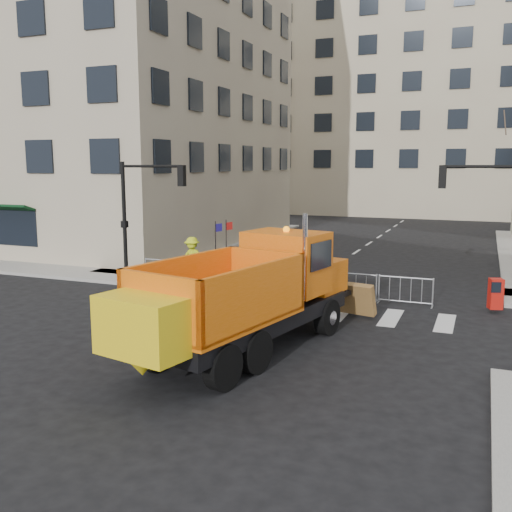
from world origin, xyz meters
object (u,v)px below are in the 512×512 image
at_px(plow_truck, 245,293).
at_px(cop_c, 334,283).
at_px(cop_a, 310,279).
at_px(cop_b, 321,284).
at_px(newspaper_box, 496,294).
at_px(worker, 192,258).

height_order(plow_truck, cop_c, plow_truck).
xyz_separation_m(cop_a, cop_b, (0.69, -0.95, 0.02)).
bearing_deg(cop_c, cop_a, -38.85).
distance_m(cop_a, cop_c, 1.04).
height_order(cop_b, cop_c, cop_b).
height_order(cop_b, newspaper_box, cop_b).
height_order(worker, newspaper_box, worker).
relative_size(worker, newspaper_box, 1.74).
bearing_deg(cop_c, newspaper_box, 169.40).
height_order(plow_truck, cop_b, plow_truck).
bearing_deg(cop_b, cop_a, -30.93).
height_order(cop_a, cop_b, cop_b).
relative_size(plow_truck, cop_c, 5.63).
xyz_separation_m(cop_a, worker, (-6.10, 1.92, 0.14)).
distance_m(cop_a, cop_b, 1.17).
xyz_separation_m(cop_c, worker, (-7.12, 2.17, 0.18)).
distance_m(cop_c, newspaper_box, 5.74).
distance_m(cop_b, worker, 7.38).
bearing_deg(cop_a, worker, -36.58).
bearing_deg(cop_c, worker, -42.11).
xyz_separation_m(plow_truck, newspaper_box, (6.59, 7.47, -1.04)).
bearing_deg(cop_a, newspaper_box, 171.21).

